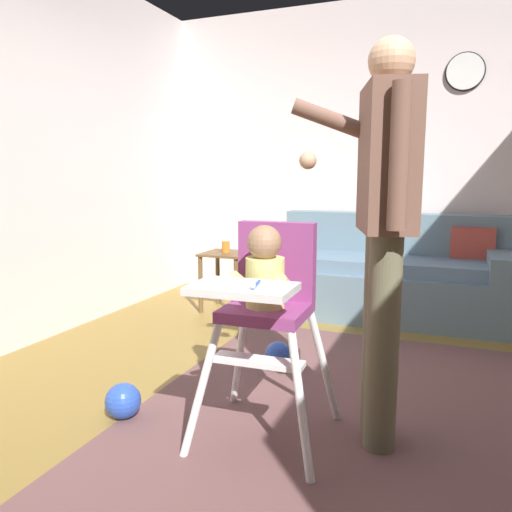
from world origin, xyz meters
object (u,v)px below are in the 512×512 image
adult_standing (384,223)px  toy_ball (278,354)px  toy_ball_second (123,401)px  side_table (226,268)px  high_chair (267,290)px  sippy_cup (226,247)px  couch (387,277)px  wall_clock (465,72)px

adult_standing → toy_ball: bearing=-61.0°
toy_ball_second → side_table: bearing=100.8°
high_chair → sippy_cup: high_chair is taller
couch → sippy_cup: size_ratio=19.52×
high_chair → toy_ball_second: size_ratio=5.58×
sippy_cup → wall_clock: (1.88, 0.86, 1.50)m
high_chair → sippy_cup: bearing=-152.2°
high_chair → side_table: 2.27m
couch → wall_clock: size_ratio=5.96×
adult_standing → sippy_cup: (-1.59, 1.81, -0.42)m
high_chair → couch: bearing=172.2°
adult_standing → wall_clock: (0.29, 2.67, 1.08)m
side_table → high_chair: bearing=-60.3°
high_chair → side_table: size_ratio=1.90×
high_chair → sippy_cup: size_ratio=9.87×
toy_ball → toy_ball_second: toy_ball_second is taller
toy_ball → toy_ball_second: 1.04m
high_chair → wall_clock: size_ratio=3.02×
toy_ball → wall_clock: size_ratio=0.50×
high_chair → adult_standing: adult_standing is taller
adult_standing → sippy_cup: bearing=-65.7°
couch → toy_ball: (-0.47, -1.51, -0.25)m
couch → high_chair: size_ratio=1.98×
sippy_cup → adult_standing: bearing=-48.7°
wall_clock → couch: bearing=-137.5°
toy_ball → side_table: side_table is taller
high_chair → side_table: high_chair is taller
side_table → adult_standing: bearing=-48.8°
couch → wall_clock: 1.88m
toy_ball → adult_standing: bearing=-44.0°
toy_ball_second → wall_clock: bearing=63.0°
adult_standing → couch: bearing=-100.9°
sippy_cup → toy_ball: bearing=-51.9°
couch → toy_ball_second: size_ratio=11.03×
side_table → wall_clock: 2.67m
adult_standing → toy_ball_second: (-1.20, -0.24, -0.90)m
high_chair → adult_standing: (0.48, 0.14, 0.30)m
side_table → sippy_cup: (-0.00, 0.00, 0.19)m
high_chair → toy_ball_second: 0.95m
couch → adult_standing: bearing=6.1°
toy_ball → sippy_cup: bearing=128.1°
high_chair → toy_ball: high_chair is taller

